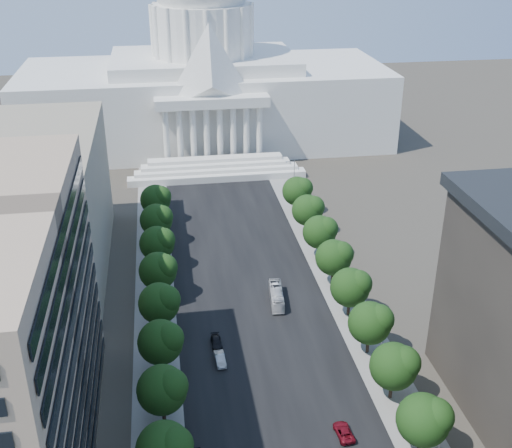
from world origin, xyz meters
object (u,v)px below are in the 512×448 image
car_silver (220,359)px  car_dark_b (216,342)px  car_red (344,432)px  city_bus (277,296)px

car_silver → car_dark_b: bearing=87.8°
car_red → city_bus: (-3.19, 37.70, 0.74)m
car_dark_b → city_bus: 18.33m
city_bus → car_silver: bearing=-120.9°
car_dark_b → city_bus: bearing=41.9°
car_red → city_bus: bearing=-89.3°
city_bus → car_red: bearing=-79.3°
car_silver → car_red: (16.38, -20.04, -0.08)m
car_silver → city_bus: size_ratio=0.45×
car_silver → car_red: car_silver is taller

